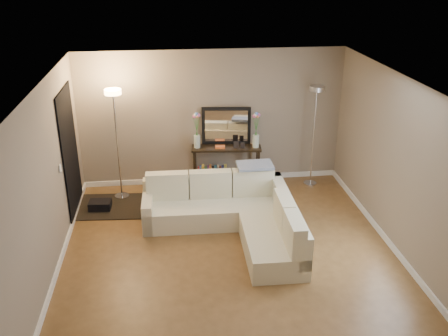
{
  "coord_description": "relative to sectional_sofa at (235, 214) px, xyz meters",
  "views": [
    {
      "loc": [
        -0.84,
        -6.28,
        4.15
      ],
      "look_at": [
        0.0,
        0.8,
        1.1
      ],
      "focal_mm": 40.0,
      "sensor_mm": 36.0,
      "label": 1
    }
  ],
  "objects": [
    {
      "name": "floor",
      "position": [
        -0.17,
        -0.74,
        -0.31
      ],
      "size": [
        5.0,
        5.5,
        0.01
      ],
      "primitive_type": "cube",
      "color": "brown",
      "rests_on": "ground"
    },
    {
      "name": "black_bag",
      "position": [
        -2.27,
        1.02,
        -0.27
      ],
      "size": [
        0.4,
        0.29,
        0.24
      ],
      "primitive_type": "cube",
      "rotation": [
        0.0,
        0.0,
        -0.07
      ],
      "color": "black",
      "rests_on": "charcoal_rug"
    },
    {
      "name": "console_table",
      "position": [
        -0.01,
        1.74,
        0.15
      ],
      "size": [
        1.34,
        0.48,
        0.81
      ],
      "color": "black",
      "rests_on": "floor"
    },
    {
      "name": "throw_blanket",
      "position": [
        0.41,
        0.56,
        0.6
      ],
      "size": [
        0.61,
        0.37,
        0.08
      ],
      "primitive_type": "cube",
      "rotation": [
        0.1,
        0.0,
        0.03
      ],
      "color": "#7E8BA3",
      "rests_on": "sectional_sofa"
    },
    {
      "name": "leaning_mirror",
      "position": [
        0.09,
        1.9,
        0.87
      ],
      "size": [
        0.93,
        0.13,
        0.73
      ],
      "color": "black",
      "rests_on": "console_table"
    },
    {
      "name": "flower_vase_left",
      "position": [
        -0.48,
        1.78,
        0.79
      ],
      "size": [
        0.15,
        0.13,
        0.69
      ],
      "color": "silver",
      "rests_on": "console_table"
    },
    {
      "name": "charcoal_rug",
      "position": [
        -2.06,
        1.09,
        -0.3
      ],
      "size": [
        1.4,
        1.09,
        0.02
      ],
      "primitive_type": "cube",
      "rotation": [
        0.0,
        0.0,
        -0.07
      ],
      "color": "black",
      "rests_on": "floor"
    },
    {
      "name": "wall_front",
      "position": [
        -0.17,
        -3.5,
        0.99
      ],
      "size": [
        5.0,
        0.02,
        2.6
      ],
      "primitive_type": "cube",
      "color": "gray",
      "rests_on": "ground"
    },
    {
      "name": "wall_back",
      "position": [
        -0.17,
        2.02,
        0.99
      ],
      "size": [
        5.0,
        0.02,
        2.6
      ],
      "primitive_type": "cube",
      "color": "gray",
      "rests_on": "ground"
    },
    {
      "name": "switch_plate",
      "position": [
        -2.65,
        0.11,
        0.89
      ],
      "size": [
        0.02,
        0.08,
        0.12
      ],
      "primitive_type": "cube",
      "color": "white",
      "rests_on": "ground"
    },
    {
      "name": "floor_lamp_unlit",
      "position": [
        1.72,
        1.61,
        1.08
      ],
      "size": [
        0.28,
        0.28,
        1.96
      ],
      "color": "silver",
      "rests_on": "floor"
    },
    {
      "name": "sectional_sofa",
      "position": [
        0.0,
        0.0,
        0.0
      ],
      "size": [
        2.38,
        2.31,
        0.83
      ],
      "color": "beige",
      "rests_on": "floor"
    },
    {
      "name": "floor_lamp_lit",
      "position": [
        -1.92,
        1.47,
        1.14
      ],
      "size": [
        0.31,
        0.31,
        2.05
      ],
      "color": "silver",
      "rests_on": "floor"
    },
    {
      "name": "wall_right",
      "position": [
        2.34,
        -0.74,
        0.99
      ],
      "size": [
        0.02,
        5.5,
        2.6
      ],
      "primitive_type": "cube",
      "color": "gray",
      "rests_on": "ground"
    },
    {
      "name": "ceiling",
      "position": [
        -0.17,
        -0.74,
        2.3
      ],
      "size": [
        5.0,
        5.5,
        0.01
      ],
      "primitive_type": "cube",
      "color": "white",
      "rests_on": "ground"
    },
    {
      "name": "baseboard_left",
      "position": [
        -2.66,
        -0.74,
        -0.26
      ],
      "size": [
        0.03,
        5.5,
        0.1
      ],
      "primitive_type": "cube",
      "color": "white",
      "rests_on": "ground"
    },
    {
      "name": "baseboard_back",
      "position": [
        -0.17,
        1.99,
        -0.26
      ],
      "size": [
        5.0,
        0.03,
        0.1
      ],
      "primitive_type": "cube",
      "color": "white",
      "rests_on": "ground"
    },
    {
      "name": "doorway",
      "position": [
        -2.65,
        0.96,
        0.79
      ],
      "size": [
        0.02,
        1.2,
        2.2
      ],
      "primitive_type": "cube",
      "color": "black",
      "rests_on": "ground"
    },
    {
      "name": "flower_vase_right",
      "position": [
        0.62,
        1.67,
        0.79
      ],
      "size": [
        0.15,
        0.13,
        0.69
      ],
      "color": "silver",
      "rests_on": "console_table"
    },
    {
      "name": "table_decor",
      "position": [
        0.07,
        1.69,
        0.53
      ],
      "size": [
        0.56,
        0.15,
        0.13
      ],
      "color": "orange",
      "rests_on": "console_table"
    },
    {
      "name": "wall_left",
      "position": [
        -2.68,
        -0.74,
        0.99
      ],
      "size": [
        0.02,
        5.5,
        2.6
      ],
      "primitive_type": "cube",
      "color": "gray",
      "rests_on": "ground"
    },
    {
      "name": "baseboard_right",
      "position": [
        2.31,
        -0.74,
        -0.26
      ],
      "size": [
        0.03,
        5.5,
        0.1
      ],
      "primitive_type": "cube",
      "color": "white",
      "rests_on": "ground"
    }
  ]
}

